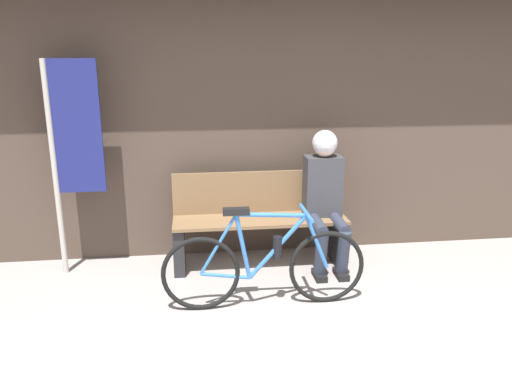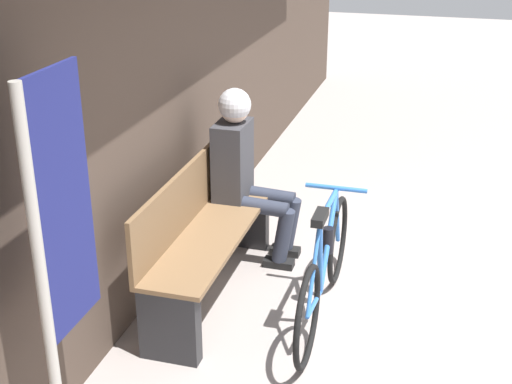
{
  "view_description": "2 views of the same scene",
  "coord_description": "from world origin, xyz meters",
  "px_view_note": "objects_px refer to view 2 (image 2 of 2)",
  "views": [
    {
      "loc": [
        -0.72,
        -1.98,
        1.97
      ],
      "look_at": [
        -0.23,
        1.89,
        0.86
      ],
      "focal_mm": 35.0,
      "sensor_mm": 36.0,
      "label": 1
    },
    {
      "loc": [
        -4.08,
        0.91,
        2.54
      ],
      "look_at": [
        -0.41,
        1.96,
        0.91
      ],
      "focal_mm": 50.0,
      "sensor_mm": 36.0,
      "label": 2
    }
  ],
  "objects_px": {
    "park_bench_near": "(204,239)",
    "bicycle": "(324,269)",
    "banner_pole": "(58,240)",
    "person_seated": "(245,163)"
  },
  "relations": [
    {
      "from": "park_bench_near",
      "to": "bicycle",
      "type": "height_order",
      "value": "park_bench_near"
    },
    {
      "from": "bicycle",
      "to": "park_bench_near",
      "type": "bearing_deg",
      "value": 85.37
    },
    {
      "from": "park_bench_near",
      "to": "person_seated",
      "type": "distance_m",
      "value": 0.68
    },
    {
      "from": "banner_pole",
      "to": "park_bench_near",
      "type": "bearing_deg",
      "value": -0.88
    },
    {
      "from": "park_bench_near",
      "to": "bicycle",
      "type": "relative_size",
      "value": 1.0
    },
    {
      "from": "bicycle",
      "to": "banner_pole",
      "type": "distance_m",
      "value": 1.99
    },
    {
      "from": "park_bench_near",
      "to": "banner_pole",
      "type": "relative_size",
      "value": 0.84
    },
    {
      "from": "park_bench_near",
      "to": "banner_pole",
      "type": "height_order",
      "value": "banner_pole"
    },
    {
      "from": "park_bench_near",
      "to": "banner_pole",
      "type": "bearing_deg",
      "value": 179.12
    },
    {
      "from": "park_bench_near",
      "to": "bicycle",
      "type": "distance_m",
      "value": 0.83
    }
  ]
}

